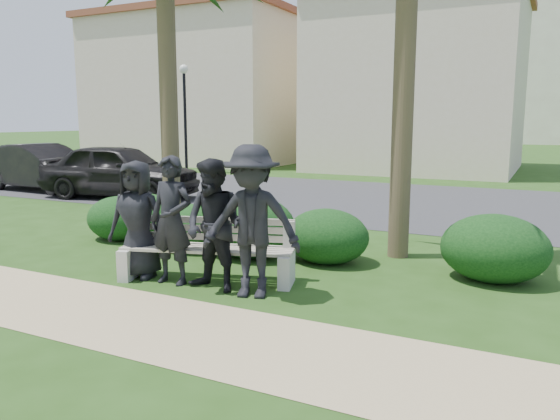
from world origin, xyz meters
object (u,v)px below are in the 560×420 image
Objects in this scene: man_b at (171,220)px; man_d at (252,222)px; park_bench at (208,254)px; man_c at (214,226)px; street_lamp at (185,99)px; man_a at (137,220)px; car_a at (119,171)px; car_b at (43,167)px.

man_d is at bearing -2.41° from man_b.
park_bench is at bearing 38.11° from man_b.
park_bench is at bearing 141.89° from man_c.
man_b is at bearing -174.41° from man_c.
street_lamp reaches higher than man_d.
man_a is (8.36, -12.51, -2.14)m from street_lamp.
man_a is 0.36× the size of car_a.
man_c is at bearing -139.52° from car_a.
street_lamp is 0.98× the size of car_a.
man_c is 0.39× the size of car_b.
man_b is 1.01× the size of man_c.
car_a is at bearing 127.58° from man_d.
street_lamp is at bearing 110.30° from park_bench.
street_lamp is 2.32× the size of man_d.
man_b reaches higher than park_bench.
street_lamp is at bearing 110.04° from man_a.
car_a is at bearing -68.16° from street_lamp.
man_a is 1.80m from man_d.
street_lamp reaches higher than park_bench.
park_bench is 11.37m from car_b.
man_d is 9.44m from car_a.
man_b is at bearing -120.00° from car_b.
car_b is at bearing -94.63° from street_lamp.
man_a reaches higher than park_bench.
car_a is (-6.25, 5.78, -0.09)m from man_b.
man_d is (0.85, -0.31, 0.56)m from park_bench.
man_a is at bearing -145.09° from car_a.
street_lamp is at bearing 12.28° from car_a.
park_bench is 1.46× the size of man_b.
man_d is (1.80, -0.04, 0.13)m from man_a.
car_a is at bearing 120.77° from man_a.
car_a is (-6.60, 5.48, 0.38)m from park_bench.
car_a is 1.03× the size of car_b.
man_c is (1.27, -0.04, 0.03)m from man_a.
man_b reaches higher than car_b.
car_b is (-9.84, 5.68, 0.34)m from park_bench.
man_d is 12.25m from car_b.
man_b is 0.91× the size of man_d.
man_a is at bearing -56.25° from street_lamp.
man_b is at bearing -142.34° from car_a.
street_lamp is 15.95m from man_c.
street_lamp reaches higher than car_b.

